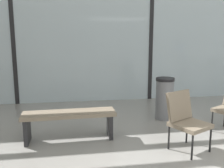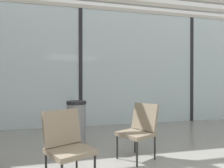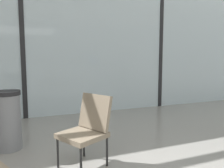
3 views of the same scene
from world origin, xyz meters
name	(u,v)px [view 2 (image 2 of 3)]	position (x,y,z in m)	size (l,w,h in m)	color
glass_curtain_wall	(80,67)	(0.00, 5.20, 1.64)	(14.00, 0.08, 3.28)	silver
window_mullion_1	(80,67)	(0.00, 5.20, 1.64)	(0.10, 0.12, 3.28)	black
window_mullion_2	(191,69)	(3.50, 5.20, 1.64)	(0.10, 0.12, 3.28)	black
parked_airplane	(62,65)	(-0.49, 9.81, 2.07)	(11.86, 4.13, 4.13)	silver
lounge_chair_1	(140,127)	(0.72, 2.56, 0.49)	(0.69, 0.67, 0.87)	#7F705B
lounge_chair_2	(67,142)	(-0.44, 2.01, 0.49)	(0.66, 0.68, 0.87)	#7F705B
trash_bin	(76,123)	(-0.23, 3.43, 0.43)	(0.38, 0.38, 0.86)	slate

